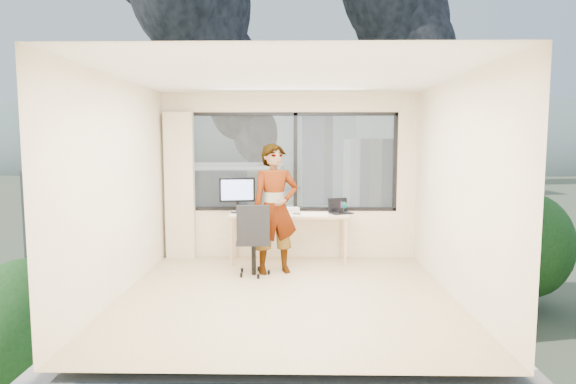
{
  "coord_description": "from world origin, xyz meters",
  "views": [
    {
      "loc": [
        0.11,
        -5.71,
        1.86
      ],
      "look_at": [
        0.0,
        1.0,
        1.15
      ],
      "focal_mm": 30.36,
      "sensor_mm": 36.0,
      "label": 1
    }
  ],
  "objects_px": {
    "person": "(275,209)",
    "game_console": "(289,209)",
    "chair": "(254,239)",
    "laptop": "(341,207)",
    "monitor": "(237,195)",
    "handbag": "(340,206)",
    "desk": "(289,238)"
  },
  "relations": [
    {
      "from": "person",
      "to": "game_console",
      "type": "distance_m",
      "value": 0.88
    },
    {
      "from": "chair",
      "to": "laptop",
      "type": "height_order",
      "value": "chair"
    },
    {
      "from": "monitor",
      "to": "laptop",
      "type": "relative_size",
      "value": 1.6
    },
    {
      "from": "laptop",
      "to": "monitor",
      "type": "bearing_deg",
      "value": 155.08
    },
    {
      "from": "person",
      "to": "laptop",
      "type": "distance_m",
      "value": 1.17
    },
    {
      "from": "handbag",
      "to": "chair",
      "type": "bearing_deg",
      "value": -154.16
    },
    {
      "from": "desk",
      "to": "laptop",
      "type": "height_order",
      "value": "laptop"
    },
    {
      "from": "desk",
      "to": "monitor",
      "type": "height_order",
      "value": "monitor"
    },
    {
      "from": "game_console",
      "to": "person",
      "type": "bearing_deg",
      "value": -114.11
    },
    {
      "from": "desk",
      "to": "chair",
      "type": "height_order",
      "value": "chair"
    },
    {
      "from": "desk",
      "to": "person",
      "type": "distance_m",
      "value": 0.84
    },
    {
      "from": "desk",
      "to": "monitor",
      "type": "xyz_separation_m",
      "value": [
        -0.8,
        0.1,
        0.65
      ]
    },
    {
      "from": "monitor",
      "to": "handbag",
      "type": "distance_m",
      "value": 1.61
    },
    {
      "from": "chair",
      "to": "handbag",
      "type": "bearing_deg",
      "value": 32.74
    },
    {
      "from": "monitor",
      "to": "game_console",
      "type": "distance_m",
      "value": 0.84
    },
    {
      "from": "chair",
      "to": "handbag",
      "type": "height_order",
      "value": "chair"
    },
    {
      "from": "chair",
      "to": "monitor",
      "type": "bearing_deg",
      "value": 107.05
    },
    {
      "from": "chair",
      "to": "monitor",
      "type": "xyz_separation_m",
      "value": [
        -0.33,
        0.86,
        0.51
      ]
    },
    {
      "from": "monitor",
      "to": "game_console",
      "type": "relative_size",
      "value": 1.86
    },
    {
      "from": "game_console",
      "to": "laptop",
      "type": "distance_m",
      "value": 0.84
    },
    {
      "from": "chair",
      "to": "handbag",
      "type": "relative_size",
      "value": 4.2
    },
    {
      "from": "desk",
      "to": "chair",
      "type": "bearing_deg",
      "value": -122.01
    },
    {
      "from": "chair",
      "to": "person",
      "type": "distance_m",
      "value": 0.51
    },
    {
      "from": "game_console",
      "to": "laptop",
      "type": "bearing_deg",
      "value": -27.6
    },
    {
      "from": "desk",
      "to": "laptop",
      "type": "relative_size",
      "value": 5.24
    },
    {
      "from": "monitor",
      "to": "game_console",
      "type": "bearing_deg",
      "value": 0.66
    },
    {
      "from": "chair",
      "to": "desk",
      "type": "bearing_deg",
      "value": 54.28
    },
    {
      "from": "game_console",
      "to": "desk",
      "type": "bearing_deg",
      "value": -101.58
    },
    {
      "from": "desk",
      "to": "handbag",
      "type": "distance_m",
      "value": 0.94
    },
    {
      "from": "chair",
      "to": "game_console",
      "type": "xyz_separation_m",
      "value": [
        0.47,
        0.99,
        0.27
      ]
    },
    {
      "from": "handbag",
      "to": "monitor",
      "type": "bearing_deg",
      "value": 172.4
    },
    {
      "from": "person",
      "to": "monitor",
      "type": "xyz_separation_m",
      "value": [
        -0.62,
        0.72,
        0.12
      ]
    }
  ]
}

